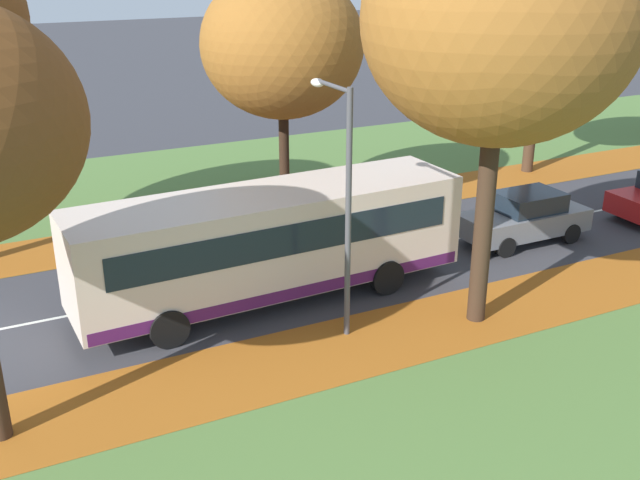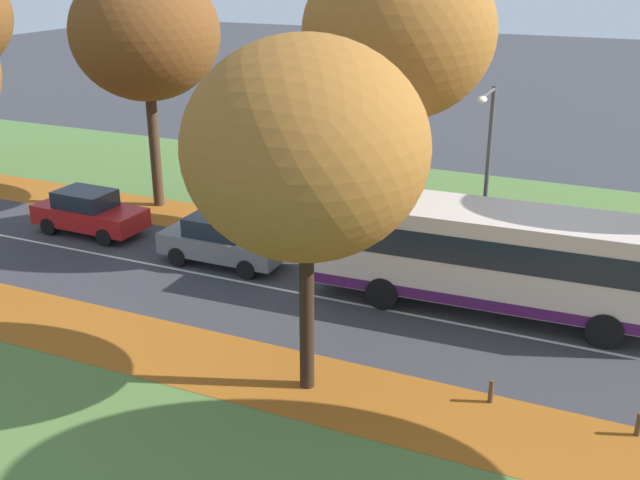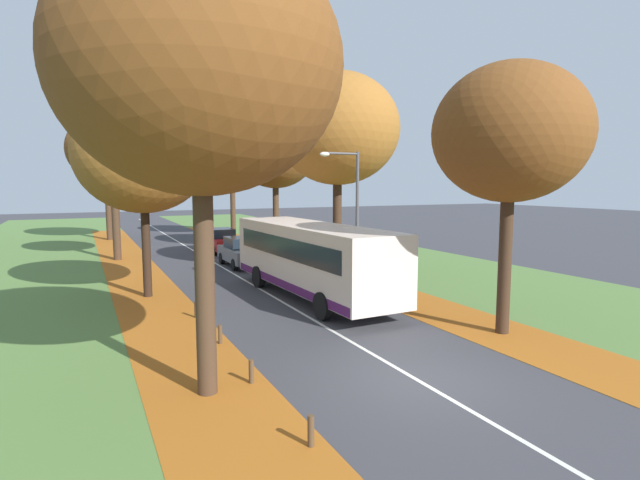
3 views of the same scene
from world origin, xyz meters
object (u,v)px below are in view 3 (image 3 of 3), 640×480
at_px(tree_right_far, 232,155).
at_px(bollard_nearest, 311,431).
at_px(tree_right_mid, 275,151).
at_px(tree_right_nearest, 510,134).
at_px(tree_left_far, 106,149).
at_px(bollard_fourth, 196,310).
at_px(bollard_third, 220,334).
at_px(streetlamp_right, 351,204).
at_px(tree_right_near, 338,129).
at_px(bollard_second, 251,372).
at_px(car_grey_lead, 241,252).
at_px(tree_left_nearest, 199,67).
at_px(tree_left_near, 143,153).
at_px(tree_left_mid, 113,148).
at_px(car_red_following, 222,241).
at_px(bus, 311,256).

xyz_separation_m(tree_right_far, bollard_nearest, (-8.77, -35.52, -6.86)).
bearing_deg(tree_right_mid, tree_right_nearest, -91.77).
height_order(tree_left_far, bollard_fourth, tree_left_far).
height_order(bollard_third, streetlamp_right, streetlamp_right).
bearing_deg(tree_left_far, tree_right_near, -66.56).
height_order(bollard_second, car_grey_lead, car_grey_lead).
distance_m(bollard_nearest, bollard_third, 6.31).
bearing_deg(car_grey_lead, bollard_nearest, -103.39).
relative_size(tree_left_far, car_grey_lead, 2.42).
xyz_separation_m(tree_left_nearest, bollard_second, (1.04, 0.10, -6.72)).
distance_m(tree_right_mid, bollard_fourth, 19.04).
height_order(tree_left_near, tree_right_mid, tree_right_mid).
height_order(tree_left_mid, car_red_following, tree_left_mid).
relative_size(tree_left_far, streetlamp_right, 1.69).
bearing_deg(car_red_following, tree_left_near, -117.81).
xyz_separation_m(tree_right_nearest, streetlamp_right, (-0.98, 7.90, -2.36)).
bearing_deg(tree_right_mid, bus, -105.28).
bearing_deg(tree_left_mid, bollard_third, -85.27).
height_order(tree_right_nearest, tree_right_mid, tree_right_mid).
relative_size(tree_right_near, tree_right_far, 1.04).
bearing_deg(streetlamp_right, bus, -159.27).
bearing_deg(bollard_second, tree_left_near, 95.63).
relative_size(tree_right_mid, bollard_second, 16.53).
distance_m(tree_left_mid, tree_right_near, 14.08).
bearing_deg(streetlamp_right, car_grey_lead, 108.00).
xyz_separation_m(tree_left_nearest, tree_left_far, (-0.21, 33.84, 0.39)).
xyz_separation_m(tree_left_mid, tree_right_mid, (10.36, 0.13, 0.10)).
bearing_deg(tree_right_mid, tree_right_near, -93.14).
height_order(tree_left_nearest, tree_right_nearest, tree_left_nearest).
bearing_deg(tree_right_mid, streetlamp_right, -96.92).
bearing_deg(tree_right_mid, car_grey_lead, -127.00).
distance_m(tree_right_near, bollard_nearest, 18.32).
height_order(bollard_nearest, car_red_following, car_red_following).
bearing_deg(bollard_third, tree_left_near, 98.69).
relative_size(tree_right_far, bollard_fourth, 16.70).
height_order(tree_left_nearest, tree_left_near, tree_left_nearest).
height_order(tree_left_nearest, tree_right_near, tree_right_near).
distance_m(bollard_fourth, car_red_following, 16.69).
bearing_deg(car_grey_lead, tree_right_nearest, -77.33).
bearing_deg(bollard_third, car_red_following, 75.09).
relative_size(bollard_nearest, bus, 0.06).
relative_size(bollard_nearest, bollard_second, 1.02).
xyz_separation_m(tree_right_nearest, tree_right_far, (0.59, 31.97, 1.06)).
relative_size(tree_right_near, bollard_third, 18.05).
bearing_deg(tree_right_nearest, car_red_following, 98.06).
bearing_deg(streetlamp_right, bollard_fourth, -164.61).
distance_m(tree_left_mid, bollard_nearest, 25.73).
xyz_separation_m(bollard_nearest, bus, (4.90, 10.58, 1.41)).
xyz_separation_m(tree_right_nearest, bollard_third, (-8.16, 2.76, -5.81)).
bearing_deg(bollard_second, tree_right_nearest, 2.72).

